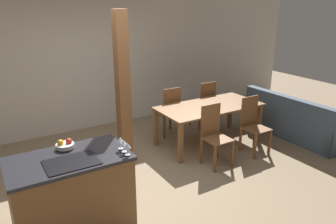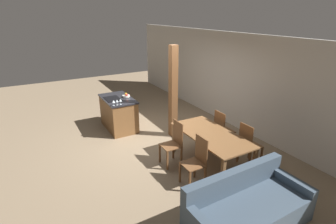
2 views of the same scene
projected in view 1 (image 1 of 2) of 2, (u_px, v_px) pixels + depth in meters
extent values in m
plane|color=#847056|center=(141.00, 183.00, 4.87)|extent=(16.00, 16.00, 0.00)
cube|color=beige|center=(80.00, 65.00, 6.53)|extent=(11.20, 0.08, 2.70)
cube|color=brown|center=(72.00, 195.00, 3.78)|extent=(1.29, 0.73, 0.89)
cube|color=#232328|center=(68.00, 159.00, 3.63)|extent=(1.33, 0.77, 0.04)
cube|color=black|center=(72.00, 162.00, 3.51)|extent=(0.56, 0.40, 0.01)
cylinder|color=silver|center=(65.00, 146.00, 3.83)|extent=(0.21, 0.21, 0.05)
sphere|color=red|center=(69.00, 141.00, 3.84)|extent=(0.07, 0.07, 0.07)
sphere|color=gold|center=(60.00, 143.00, 3.80)|extent=(0.07, 0.07, 0.07)
cylinder|color=silver|center=(128.00, 155.00, 3.66)|extent=(0.06, 0.06, 0.00)
cylinder|color=silver|center=(127.00, 151.00, 3.65)|extent=(0.01, 0.01, 0.08)
cone|color=silver|center=(127.00, 145.00, 3.63)|extent=(0.08, 0.08, 0.06)
cylinder|color=silver|center=(124.00, 152.00, 3.74)|extent=(0.06, 0.06, 0.00)
cylinder|color=silver|center=(124.00, 148.00, 3.73)|extent=(0.01, 0.01, 0.08)
cone|color=silver|center=(124.00, 142.00, 3.70)|extent=(0.08, 0.08, 0.06)
cylinder|color=silver|center=(121.00, 149.00, 3.82)|extent=(0.06, 0.06, 0.00)
cylinder|color=silver|center=(121.00, 145.00, 3.80)|extent=(0.01, 0.01, 0.08)
cone|color=silver|center=(120.00, 139.00, 3.78)|extent=(0.08, 0.08, 0.06)
cube|color=brown|center=(209.00, 106.00, 6.00)|extent=(1.92, 0.95, 0.03)
cube|color=brown|center=(180.00, 143.00, 5.35)|extent=(0.07, 0.07, 0.71)
cube|color=brown|center=(259.00, 123.00, 6.23)|extent=(0.07, 0.07, 0.71)
cube|color=brown|center=(156.00, 127.00, 6.01)|extent=(0.07, 0.07, 0.71)
cube|color=brown|center=(230.00, 111.00, 6.89)|extent=(0.07, 0.07, 0.71)
cube|color=brown|center=(217.00, 139.00, 5.25)|extent=(0.40, 0.40, 0.02)
cube|color=brown|center=(210.00, 120.00, 5.32)|extent=(0.38, 0.02, 0.53)
cube|color=brown|center=(215.00, 159.00, 5.10)|extent=(0.04, 0.04, 0.45)
cube|color=brown|center=(232.00, 154.00, 5.27)|extent=(0.04, 0.04, 0.45)
cube|color=brown|center=(201.00, 151.00, 5.38)|extent=(0.04, 0.04, 0.45)
cube|color=brown|center=(218.00, 146.00, 5.56)|extent=(0.04, 0.04, 0.45)
cube|color=brown|center=(256.00, 129.00, 5.68)|extent=(0.40, 0.40, 0.02)
cube|color=brown|center=(249.00, 111.00, 5.74)|extent=(0.38, 0.02, 0.53)
cube|color=brown|center=(255.00, 147.00, 5.52)|extent=(0.04, 0.04, 0.45)
cube|color=brown|center=(270.00, 142.00, 5.70)|extent=(0.04, 0.04, 0.45)
cube|color=brown|center=(240.00, 140.00, 5.81)|extent=(0.04, 0.04, 0.45)
cube|color=brown|center=(255.00, 136.00, 5.98)|extent=(0.04, 0.04, 0.45)
cube|color=brown|center=(167.00, 112.00, 6.50)|extent=(0.40, 0.40, 0.02)
cube|color=brown|center=(172.00, 102.00, 6.26)|extent=(0.38, 0.02, 0.53)
cube|color=brown|center=(170.00, 119.00, 6.81)|extent=(0.04, 0.04, 0.45)
cube|color=brown|center=(155.00, 122.00, 6.63)|extent=(0.04, 0.04, 0.45)
cube|color=brown|center=(179.00, 124.00, 6.52)|extent=(0.04, 0.04, 0.45)
cube|color=brown|center=(164.00, 128.00, 6.35)|extent=(0.04, 0.04, 0.45)
cube|color=brown|center=(202.00, 105.00, 6.93)|extent=(0.40, 0.40, 0.02)
cube|color=brown|center=(208.00, 95.00, 6.68)|extent=(0.38, 0.02, 0.53)
cube|color=brown|center=(203.00, 112.00, 7.23)|extent=(0.04, 0.04, 0.45)
cube|color=brown|center=(190.00, 115.00, 7.06)|extent=(0.04, 0.04, 0.45)
cube|color=brown|center=(213.00, 117.00, 6.95)|extent=(0.04, 0.04, 0.45)
cube|color=brown|center=(200.00, 120.00, 6.77)|extent=(0.04, 0.04, 0.45)
cube|color=#3D4C5B|center=(298.00, 124.00, 6.55)|extent=(0.93, 2.05, 0.46)
cube|color=#3D4C5B|center=(288.00, 107.00, 6.22)|extent=(0.20, 2.04, 0.39)
cube|color=#3D4C5B|center=(262.00, 108.00, 7.28)|extent=(0.90, 0.16, 0.60)
cube|color=brown|center=(123.00, 92.00, 5.03)|extent=(0.18, 0.18, 2.46)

